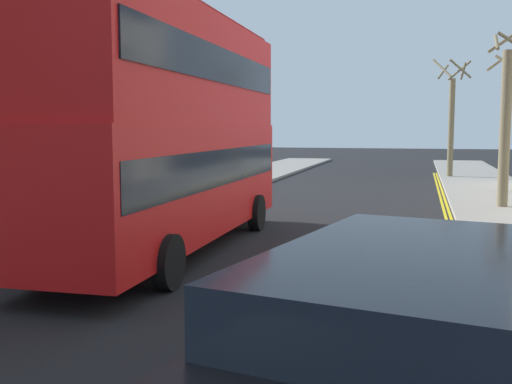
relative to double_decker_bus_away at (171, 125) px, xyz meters
name	(u,v)px	position (x,y,z in m)	size (l,w,h in m)	color
sidewalk_left	(71,227)	(-4.16, 2.18, -2.96)	(4.00, 80.00, 0.14)	gray
kerb_line_outer	(467,266)	(6.74, 0.18, -3.03)	(0.10, 56.00, 0.01)	yellow
kerb_line_inner	(459,265)	(6.58, 0.18, -3.03)	(0.10, 56.00, 0.01)	yellow
double_decker_bus_away	(171,125)	(0.00, 0.00, 0.00)	(2.95, 10.85, 5.64)	red
street_tree_near	(507,123)	(9.36, 15.50, 0.12)	(1.85, 1.84, 6.38)	#6B6047
street_tree_mid	(505,122)	(8.60, 9.91, 0.12)	(1.41, 1.41, 6.36)	#6B6047
street_tree_far	(451,119)	(7.39, 23.75, 0.46)	(2.18, 2.19, 6.78)	#6B6047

